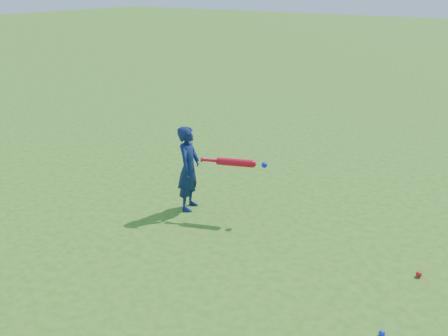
# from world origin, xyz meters

# --- Properties ---
(ground) EXTENTS (80.00, 80.00, 0.00)m
(ground) POSITION_xyz_m (0.00, 0.00, 0.00)
(ground) COLOR #2F6A19
(ground) RESTS_ON ground
(child) EXTENTS (0.41, 0.50, 1.20)m
(child) POSITION_xyz_m (-0.63, -0.18, 0.60)
(child) COLOR #101C4B
(child) RESTS_ON ground
(ground_ball_red) EXTENTS (0.07, 0.07, 0.07)m
(ground_ball_red) POSITION_xyz_m (2.50, -0.16, 0.03)
(ground_ball_red) COLOR red
(ground_ball_red) RESTS_ON ground
(ground_ball_blue) EXTENTS (0.06, 0.06, 0.06)m
(ground_ball_blue) POSITION_xyz_m (2.48, -1.34, 0.03)
(ground_ball_blue) COLOR #0D2AE2
(ground_ball_blue) RESTS_ON ground
(bat_swing) EXTENTS (0.86, 0.37, 0.10)m
(bat_swing) POSITION_xyz_m (0.04, 0.01, 0.77)
(bat_swing) COLOR red
(bat_swing) RESTS_ON ground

